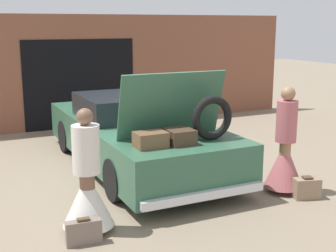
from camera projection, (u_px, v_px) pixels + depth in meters
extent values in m
plane|color=#7F705B|center=(136.00, 166.00, 8.66)|extent=(40.00, 40.00, 0.00)
cube|color=brown|center=(79.00, 72.00, 11.65)|extent=(12.00, 0.12, 2.80)
cube|color=black|center=(81.00, 84.00, 11.65)|extent=(2.80, 0.02, 2.20)
cube|color=#336047|center=(136.00, 138.00, 8.54)|extent=(1.99, 4.96, 0.69)
cube|color=#1E2328|center=(129.00, 106.00, 8.68)|extent=(1.75, 1.59, 0.42)
cylinder|color=black|center=(66.00, 136.00, 9.55)|extent=(0.18, 0.65, 0.65)
cylinder|color=black|center=(149.00, 128.00, 10.33)|extent=(0.18, 0.65, 0.65)
cylinder|color=black|center=(115.00, 180.00, 6.89)|extent=(0.18, 0.65, 0.65)
cylinder|color=black|center=(222.00, 164.00, 7.67)|extent=(0.18, 0.65, 0.65)
cube|color=silver|center=(205.00, 195.00, 6.38)|extent=(1.89, 0.10, 0.12)
cube|color=#336047|center=(172.00, 105.00, 7.04)|extent=(1.69, 0.31, 1.01)
cube|color=brown|center=(151.00, 140.00, 6.55)|extent=(0.44, 0.33, 0.22)
cube|color=#473323|center=(179.00, 136.00, 6.74)|extent=(0.38, 0.42, 0.22)
torus|color=black|center=(212.00, 118.00, 6.93)|extent=(0.67, 0.12, 0.67)
cylinder|color=brown|center=(88.00, 202.00, 5.87)|extent=(0.19, 0.19, 0.77)
cone|color=silver|center=(88.00, 199.00, 5.86)|extent=(0.65, 0.65, 0.69)
cylinder|color=silver|center=(86.00, 149.00, 5.72)|extent=(0.34, 0.34, 0.61)
sphere|color=brown|center=(85.00, 117.00, 5.63)|extent=(0.21, 0.21, 0.21)
cylinder|color=#997051|center=(284.00, 167.00, 7.25)|extent=(0.17, 0.17, 0.80)
cone|color=#B25B60|center=(284.00, 164.00, 7.24)|extent=(0.60, 0.60, 0.72)
cylinder|color=#B25B60|center=(287.00, 121.00, 7.10)|extent=(0.32, 0.32, 0.64)
sphere|color=#997051|center=(288.00, 94.00, 7.01)|extent=(0.22, 0.22, 0.22)
cube|color=#75665B|center=(84.00, 232.00, 5.55)|extent=(0.43, 0.16, 0.30)
cube|color=#4C3823|center=(83.00, 219.00, 5.52)|extent=(0.16, 0.09, 0.02)
cube|color=#8C7259|center=(307.00, 188.00, 7.01)|extent=(0.43, 0.30, 0.31)
cube|color=#4C3823|center=(307.00, 177.00, 6.98)|extent=(0.16, 0.15, 0.02)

